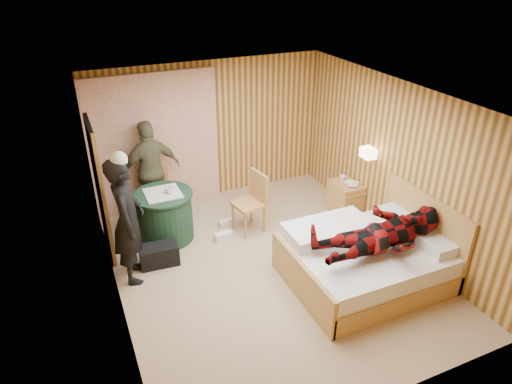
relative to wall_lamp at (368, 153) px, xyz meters
name	(u,v)px	position (x,y,z in m)	size (l,w,h in m)	color
floor	(268,266)	(-1.92, -0.45, -1.30)	(4.20, 5.00, 0.01)	tan
ceiling	(271,99)	(-1.92, -0.45, 1.20)	(4.20, 5.00, 0.01)	silver
wall_back	(210,131)	(-1.92, 2.05, -0.05)	(4.20, 0.02, 2.50)	tan
wall_left	(108,224)	(-4.02, -0.45, -0.05)	(0.02, 5.00, 2.50)	tan
wall_right	(396,165)	(0.18, -0.45, -0.05)	(0.02, 5.00, 2.50)	tan
curtain	(155,144)	(-2.92, 1.98, -0.10)	(2.20, 0.08, 2.40)	beige
doorway	(100,190)	(-3.98, 0.95, -0.28)	(0.06, 0.90, 2.05)	black
wall_lamp	(368,153)	(0.00, 0.00, 0.00)	(0.26, 0.24, 0.16)	gold
bed	(366,259)	(-0.80, -1.23, -0.98)	(2.06, 1.63, 1.12)	tan
nightstand	(345,198)	(-0.04, 0.42, -1.00)	(0.44, 0.60, 0.58)	tan
round_table	(165,216)	(-3.09, 0.90, -0.89)	(0.92, 0.92, 0.81)	#1C3E25
chair_far	(156,189)	(-3.06, 1.62, -0.76)	(0.54, 0.54, 0.93)	tan
chair_near	(253,197)	(-1.72, 0.60, -0.72)	(0.53, 0.53, 1.00)	tan
duffel_bag	(159,255)	(-3.36, 0.25, -1.14)	(0.56, 0.30, 0.32)	black
sneaker_left	(226,223)	(-2.10, 0.85, -1.25)	(0.25, 0.10, 0.11)	silver
sneaker_right	(223,236)	(-2.29, 0.48, -1.24)	(0.29, 0.12, 0.13)	silver
woman_standing	(128,221)	(-3.74, 0.11, -0.39)	(0.67, 0.44, 1.82)	black
man_at_table	(151,171)	(-3.09, 1.67, -0.44)	(1.01, 0.42, 1.72)	brown
man_on_bed	(385,226)	(-0.77, -1.46, -0.31)	(1.77, 0.67, 0.86)	maroon
book_lower	(348,184)	(-0.04, 0.37, -0.71)	(0.17, 0.22, 0.02)	silver
book_upper	(348,183)	(-0.04, 0.37, -0.69)	(0.16, 0.22, 0.02)	silver
cup_nightstand	(343,178)	(-0.04, 0.55, -0.68)	(0.10, 0.10, 0.09)	silver
cup_table	(170,190)	(-2.99, 0.85, -0.44)	(0.12, 0.12, 0.10)	silver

